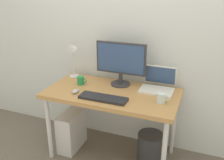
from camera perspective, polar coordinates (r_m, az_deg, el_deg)
name	(u,v)px	position (r m, az deg, el deg)	size (l,w,h in m)	color
ground_plane	(112,154)	(2.81, 0.00, -16.39)	(6.00, 6.00, 0.00)	#665B51
back_wall	(126,26)	(2.62, 3.16, 12.09)	(4.40, 0.04, 2.60)	silver
desk	(112,98)	(2.46, 0.00, -4.14)	(1.28, 0.65, 0.73)	#B7844C
monitor	(121,61)	(2.51, 1.99, 4.24)	(0.51, 0.20, 0.44)	#333338
laptop	(158,84)	(2.50, 10.34, -0.89)	(0.32, 0.28, 0.22)	silver
desk_lamp	(72,52)	(2.73, -9.12, 6.24)	(0.11, 0.16, 0.41)	silver
keyboard	(103,98)	(2.27, -2.02, -4.09)	(0.44, 0.14, 0.02)	#232328
mouse	(75,91)	(2.42, -8.25, -2.52)	(0.06, 0.09, 0.03)	#B2B2B7
coffee_mug	(81,80)	(2.60, -7.06, -0.09)	(0.11, 0.07, 0.09)	#268C4C
glass_cup	(161,98)	(2.24, 11.05, -3.99)	(0.11, 0.08, 0.09)	silver
computer_tower	(72,130)	(2.83, -9.09, -11.17)	(0.18, 0.36, 0.42)	silver
wastebasket	(150,147)	(2.68, 8.61, -14.75)	(0.26, 0.26, 0.30)	#333338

